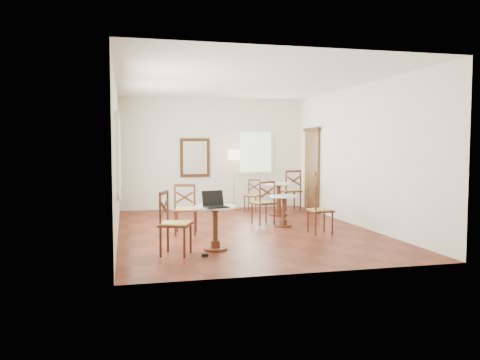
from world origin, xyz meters
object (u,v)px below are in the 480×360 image
at_px(chair_mid_a, 264,202).
at_px(mouse, 217,205).
at_px(water_glass, 219,201).
at_px(cafe_table_near, 215,223).
at_px(chair_near_a, 185,209).
at_px(chair_near_b, 174,223).
at_px(floor_lamp, 234,159).
at_px(cafe_table_back, 279,195).
at_px(laptop, 215,203).
at_px(navy_mug, 214,202).
at_px(chair_back_b, 253,195).
at_px(chair_mid_b, 319,210).
at_px(cafe_table_mid, 284,207).
at_px(power_adapter, 205,255).
at_px(chair_back_a, 291,190).

xyz_separation_m(chair_mid_a, mouse, (-1.50, -2.45, 0.27)).
bearing_deg(water_glass, chair_mid_a, 57.38).
relative_size(cafe_table_near, chair_near_a, 0.74).
xyz_separation_m(chair_near_b, floor_lamp, (2.12, 5.13, 0.87)).
distance_m(cafe_table_back, laptop, 4.37).
xyz_separation_m(cafe_table_back, navy_mug, (-2.25, -3.42, 0.27)).
bearing_deg(laptop, cafe_table_back, 45.32).
distance_m(cafe_table_near, cafe_table_back, 4.20).
distance_m(cafe_table_back, water_glass, 4.04).
distance_m(chair_mid_a, chair_back_b, 2.25).
distance_m(cafe_table_near, floor_lamp, 5.23).
bearing_deg(mouse, navy_mug, 85.50).
relative_size(chair_near_b, water_glass, 9.00).
distance_m(chair_mid_b, mouse, 2.48).
distance_m(laptop, mouse, 0.12).
distance_m(cafe_table_mid, chair_back_b, 2.66).
bearing_deg(chair_mid_b, cafe_table_back, -2.96).
bearing_deg(power_adapter, navy_mug, 66.19).
xyz_separation_m(laptop, power_adapter, (-0.20, -0.26, -0.77)).
bearing_deg(power_adapter, cafe_table_near, 59.71).
relative_size(cafe_table_back, floor_lamp, 0.50).
distance_m(chair_near_b, chair_mid_b, 3.17).
relative_size(cafe_table_back, laptop, 1.91).
height_order(chair_back_b, power_adapter, chair_back_b).
height_order(chair_near_b, power_adapter, chair_near_b).
bearing_deg(cafe_table_near, chair_back_a, 56.85).
height_order(chair_near_b, floor_lamp, floor_lamp).
height_order(chair_near_b, chair_back_b, chair_near_b).
bearing_deg(laptop, cafe_table_near, 63.36).
bearing_deg(chair_back_b, mouse, -76.37).
bearing_deg(cafe_table_mid, cafe_table_back, 75.74).
bearing_deg(cafe_table_back, floor_lamp, 120.43).
xyz_separation_m(laptop, navy_mug, (0.04, 0.29, -0.02)).
height_order(laptop, power_adapter, laptop).
bearing_deg(laptop, chair_near_b, 169.32).
relative_size(chair_back_a, floor_lamp, 0.67).
height_order(chair_back_a, water_glass, chair_back_a).
relative_size(cafe_table_near, laptop, 1.73).
bearing_deg(floor_lamp, chair_back_a, -21.82).
distance_m(chair_mid_b, chair_back_a, 3.43).
bearing_deg(cafe_table_mid, power_adapter, -131.35).
distance_m(cafe_table_mid, floor_lamp, 3.17).
height_order(cafe_table_back, chair_near_b, chair_near_b).
bearing_deg(floor_lamp, cafe_table_near, -106.15).
relative_size(cafe_table_back, water_glass, 7.24).
xyz_separation_m(chair_mid_b, chair_back_b, (-0.38, 3.61, -0.06)).
relative_size(chair_mid_b, mouse, 10.25).
xyz_separation_m(chair_mid_a, water_glass, (-1.43, -2.24, 0.31)).
bearing_deg(chair_mid_b, laptop, 114.05).
distance_m(chair_mid_a, water_glass, 2.67).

